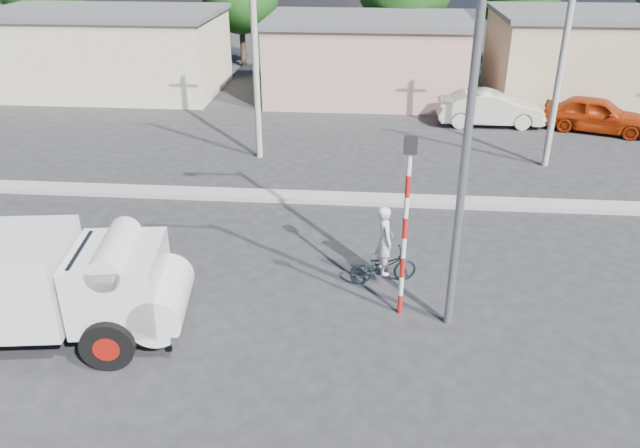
# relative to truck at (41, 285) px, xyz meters

# --- Properties ---
(ground_plane) EXTENTS (120.00, 120.00, 0.00)m
(ground_plane) POSITION_rel_truck_xyz_m (4.54, 0.18, -1.39)
(ground_plane) COLOR #272729
(ground_plane) RESTS_ON ground
(median) EXTENTS (40.00, 0.80, 0.16)m
(median) POSITION_rel_truck_xyz_m (4.54, 8.18, -1.31)
(median) COLOR #99968E
(median) RESTS_ON ground
(truck) EXTENTS (6.32, 3.07, 2.51)m
(truck) POSITION_rel_truck_xyz_m (0.00, 0.00, 0.00)
(truck) COLOR black
(truck) RESTS_ON ground
(bicycle) EXTENTS (1.85, 1.05, 0.92)m
(bicycle) POSITION_rel_truck_xyz_m (7.35, 3.07, -0.93)
(bicycle) COLOR black
(bicycle) RESTS_ON ground
(cyclist) EXTENTS (0.60, 0.76, 1.82)m
(cyclist) POSITION_rel_truck_xyz_m (7.35, 3.07, -0.48)
(cyclist) COLOR silver
(cyclist) RESTS_ON ground
(car_cream) EXTENTS (4.69, 1.65, 1.54)m
(car_cream) POSITION_rel_truck_xyz_m (12.22, 17.34, -0.62)
(car_cream) COLOR beige
(car_cream) RESTS_ON ground
(car_red) EXTENTS (4.82, 3.21, 1.52)m
(car_red) POSITION_rel_truck_xyz_m (16.74, 16.80, -0.63)
(car_red) COLOR #A02B09
(car_red) RESTS_ON ground
(traffic_pole) EXTENTS (0.28, 0.18, 4.36)m
(traffic_pole) POSITION_rel_truck_xyz_m (7.74, 1.68, 1.20)
(traffic_pole) COLOR red
(traffic_pole) RESTS_ON ground
(streetlight) EXTENTS (2.34, 0.22, 9.00)m
(streetlight) POSITION_rel_truck_xyz_m (8.68, 1.38, 3.57)
(streetlight) COLOR slate
(streetlight) RESTS_ON ground
(building_row) EXTENTS (37.80, 7.30, 4.44)m
(building_row) POSITION_rel_truck_xyz_m (5.64, 22.18, 0.74)
(building_row) COLOR beige
(building_row) RESTS_ON ground
(utility_poles) EXTENTS (35.40, 0.24, 8.00)m
(utility_poles) POSITION_rel_truck_xyz_m (7.79, 12.18, 2.68)
(utility_poles) COLOR #99968E
(utility_poles) RESTS_ON ground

